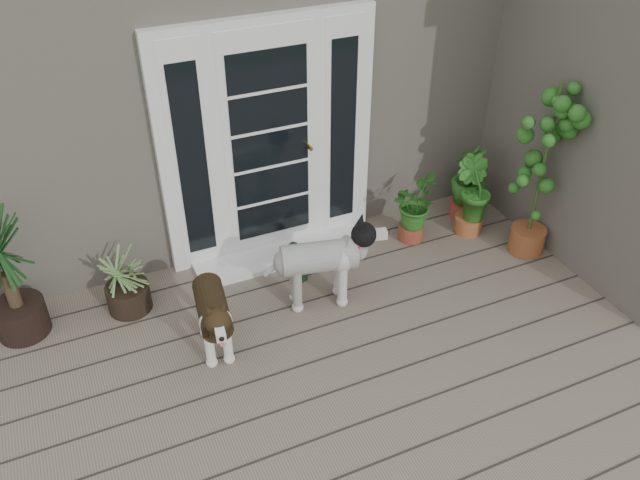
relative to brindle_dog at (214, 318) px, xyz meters
name	(u,v)px	position (x,y,z in m)	size (l,w,h in m)	color
deck	(410,410)	(1.09, -1.10, -0.37)	(6.20, 4.60, 0.12)	#6B5B4C
house_main	(218,27)	(1.09, 3.15, 1.12)	(7.40, 4.00, 3.10)	#665E54
door_unit	(269,142)	(0.89, 1.10, 0.77)	(1.90, 0.14, 2.15)	white
door_step	(281,254)	(0.89, 0.90, -0.28)	(1.60, 0.40, 0.05)	white
brindle_dog	(214,318)	(0.00, 0.00, 0.00)	(0.32, 0.74, 0.62)	#302211
white_dog	(319,269)	(0.95, 0.18, 0.04)	(0.35, 0.82, 0.69)	beige
spider_plant	(125,278)	(-0.52, 0.75, 0.01)	(0.59, 0.59, 0.63)	#93A666
yucca	(7,277)	(-1.35, 0.81, 0.25)	(0.77, 0.77, 1.11)	black
herb_a	(413,214)	(2.12, 0.66, -0.03)	(0.44, 0.44, 0.56)	#205D1A
herb_b	(471,206)	(2.69, 0.55, -0.02)	(0.38, 0.38, 0.57)	#1C5919
herb_c	(467,189)	(2.81, 0.79, 0.00)	(0.40, 0.40, 0.62)	#244D16
sapling	(542,170)	(3.00, 0.07, 0.55)	(0.50, 0.50, 1.71)	#2B641C
clog_left	(296,273)	(0.90, 0.58, -0.27)	(0.12, 0.26, 0.08)	black
clog_right	(296,252)	(1.02, 0.85, -0.27)	(0.12, 0.26, 0.08)	black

